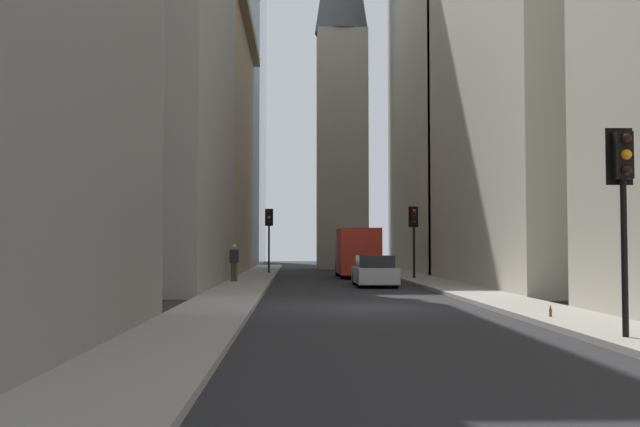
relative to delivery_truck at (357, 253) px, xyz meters
name	(u,v)px	position (x,y,z in m)	size (l,w,h in m)	color
ground_plane	(369,308)	(-21.12, 1.40, -1.46)	(135.00, 135.00, 0.00)	#262628
sidewalk_right	(219,306)	(-21.12, 5.90, -1.39)	(90.00, 2.20, 0.14)	gray
sidewalk_left	(517,305)	(-21.12, -3.10, -1.39)	(90.00, 2.20, 0.14)	gray
building_left_midfar	(568,68)	(-9.35, -9.20, 8.76)	(18.45, 10.00, 20.44)	beige
building_left_far	(474,54)	(8.84, -9.19, 14.18)	(19.46, 10.50, 31.25)	beige
building_right_far	(173,134)	(7.19, 11.99, 8.05)	(18.40, 10.50, 19.00)	#9E8966
building_right_midfar	(111,18)	(-9.84, 11.99, 10.73)	(15.61, 10.50, 24.36)	gray
church_spire	(342,49)	(16.48, -0.15, 16.47)	(4.40, 4.40, 34.24)	#A8A091
delivery_truck	(357,253)	(0.00, 0.00, 0.00)	(6.46, 2.25, 2.84)	red
sedan_silver	(375,272)	(-9.62, 0.00, -0.80)	(4.30, 1.78, 1.42)	#B7BABF
traffic_light_foreground	(623,182)	(-29.55, -2.61, 1.61)	(0.43, 0.52, 3.98)	black
traffic_light_midblock	(414,225)	(-4.12, -2.70, 1.48)	(0.43, 0.52, 3.82)	black
traffic_light_far_junction	(269,226)	(4.02, 5.30, 1.69)	(0.43, 0.52, 4.09)	black
pedestrian	(234,261)	(-7.30, 6.58, -0.34)	(0.26, 0.44, 1.79)	#473D33
discarded_bottle	(551,312)	(-25.60, -2.55, -1.21)	(0.07, 0.07, 0.27)	brown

